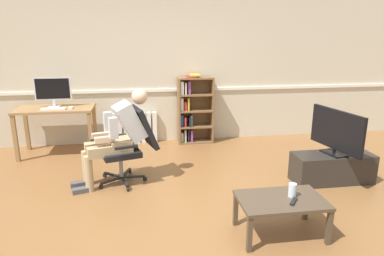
% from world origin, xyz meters
% --- Properties ---
extents(ground_plane, '(18.00, 18.00, 0.00)m').
position_xyz_m(ground_plane, '(0.00, 0.00, 0.00)').
color(ground_plane, brown).
extents(back_wall, '(12.00, 0.13, 2.70)m').
position_xyz_m(back_wall, '(0.00, 2.65, 1.35)').
color(back_wall, beige).
rests_on(back_wall, ground_plane).
extents(computer_desk, '(1.17, 0.63, 0.76)m').
position_xyz_m(computer_desk, '(-1.82, 2.15, 0.64)').
color(computer_desk, '#9E7547').
rests_on(computer_desk, ground_plane).
extents(imac_monitor, '(0.55, 0.14, 0.46)m').
position_xyz_m(imac_monitor, '(-1.84, 2.23, 1.02)').
color(imac_monitor, silver).
rests_on(imac_monitor, computer_desk).
extents(keyboard, '(0.36, 0.12, 0.02)m').
position_xyz_m(keyboard, '(-1.82, 2.01, 0.77)').
color(keyboard, white).
rests_on(keyboard, computer_desk).
extents(computer_mouse, '(0.06, 0.10, 0.03)m').
position_xyz_m(computer_mouse, '(-1.56, 2.03, 0.77)').
color(computer_mouse, white).
rests_on(computer_mouse, computer_desk).
extents(bookshelf, '(0.61, 0.29, 1.20)m').
position_xyz_m(bookshelf, '(0.40, 2.44, 0.58)').
color(bookshelf, brown).
rests_on(bookshelf, ground_plane).
extents(radiator, '(0.78, 0.08, 0.55)m').
position_xyz_m(radiator, '(-0.62, 2.54, 0.27)').
color(radiator, white).
rests_on(radiator, ground_plane).
extents(office_chair, '(0.79, 0.66, 0.98)m').
position_xyz_m(office_chair, '(-0.63, 0.91, 0.53)').
color(office_chair, black).
rests_on(office_chair, ground_plane).
extents(person_seated, '(1.02, 0.57, 1.21)m').
position_xyz_m(person_seated, '(-0.80, 0.86, 0.65)').
color(person_seated, tan).
rests_on(person_seated, ground_plane).
extents(tv_stand, '(1.03, 0.39, 0.38)m').
position_xyz_m(tv_stand, '(1.94, 0.49, 0.19)').
color(tv_stand, '#2D2823').
rests_on(tv_stand, ground_plane).
extents(tv_screen, '(0.26, 0.87, 0.58)m').
position_xyz_m(tv_screen, '(1.95, 0.49, 0.68)').
color(tv_screen, black).
rests_on(tv_screen, tv_stand).
extents(coffee_table, '(0.81, 0.51, 0.37)m').
position_xyz_m(coffee_table, '(0.79, -0.59, 0.33)').
color(coffee_table, '#4C3D2D').
rests_on(coffee_table, ground_plane).
extents(drinking_glass, '(0.08, 0.08, 0.13)m').
position_xyz_m(drinking_glass, '(0.90, -0.56, 0.44)').
color(drinking_glass, silver).
rests_on(drinking_glass, coffee_table).
extents(spare_remote, '(0.12, 0.14, 0.02)m').
position_xyz_m(spare_remote, '(0.87, -0.67, 0.38)').
color(spare_remote, black).
rests_on(spare_remote, coffee_table).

